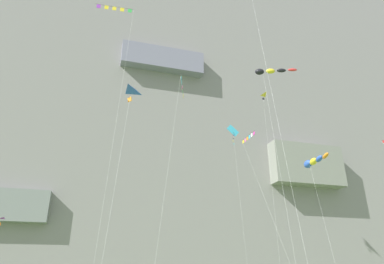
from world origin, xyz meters
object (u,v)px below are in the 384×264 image
kite_windsock_upper_right (313,162)px  kite_windsock_low_right (270,72)px  kite_banner_high_right (179,105)px  kite_diamond_mid_right (233,134)px  kite_banner_front_field (114,23)px  kite_delta_upper_left (125,103)px  kite_delta_far_right (261,104)px  kite_banner_low_left (251,145)px

kite_windsock_upper_right → kite_windsock_low_right: size_ratio=0.76×
kite_windsock_upper_right → kite_banner_high_right: size_ratio=0.80×
kite_windsock_low_right → kite_diamond_mid_right: 20.68m
kite_banner_front_field → kite_banner_high_right: bearing=-32.3°
kite_delta_upper_left → kite_delta_far_right: bearing=38.9°
kite_windsock_upper_right → kite_delta_upper_left: bearing=-160.7°
kite_windsock_low_right → kite_banner_low_left: 14.71m
kite_banner_low_left → kite_delta_far_right: bearing=46.7°
kite_delta_upper_left → kite_diamond_mid_right: kite_diamond_mid_right is taller
kite_windsock_low_right → kite_diamond_mid_right: kite_diamond_mid_right is taller
kite_delta_far_right → kite_banner_front_field: (-24.31, -11.99, 0.90)m
kite_banner_front_field → kite_windsock_upper_right: bearing=4.2°
kite_windsock_upper_right → kite_banner_high_right: (-18.24, -6.06, 2.18)m
kite_banner_low_left → kite_diamond_mid_right: bearing=87.6°
kite_banner_low_left → kite_banner_front_field: (-19.16, -6.52, 10.49)m
kite_delta_far_right → kite_diamond_mid_right: size_ratio=1.21×
kite_windsock_upper_right → kite_banner_low_left: 8.12m
kite_banner_high_right → kite_banner_low_left: 16.48m
kite_windsock_upper_right → kite_banner_low_left: (-5.79, 4.69, 3.23)m
kite_windsock_low_right → kite_banner_high_right: (-8.05, 3.13, -3.16)m
kite_delta_upper_left → kite_delta_far_right: (22.77, 18.37, 12.21)m
kite_delta_upper_left → kite_banner_low_left: (17.63, 12.90, 2.62)m
kite_diamond_mid_right → kite_windsock_low_right: bearing=-103.1°
kite_banner_high_right → kite_diamond_mid_right: (12.71, 16.92, 5.10)m
kite_banner_low_left → kite_windsock_upper_right: bearing=-39.0°
kite_windsock_upper_right → kite_diamond_mid_right: 14.20m
kite_banner_high_right → kite_delta_far_right: 26.19m
kite_windsock_upper_right → kite_banner_low_left: size_ratio=0.80×
kite_windsock_upper_right → kite_banner_low_left: kite_banner_low_left is taller
kite_windsock_low_right → kite_banner_front_field: bearing=153.5°
kite_windsock_upper_right → kite_banner_high_right: bearing=-161.6°
kite_banner_low_left → kite_banner_front_field: bearing=-161.2°
kite_windsock_upper_right → kite_delta_far_right: (-0.64, 10.16, 12.82)m
kite_banner_high_right → kite_banner_low_left: kite_banner_low_left is taller
kite_banner_front_field → kite_diamond_mid_right: bearing=33.2°
kite_delta_upper_left → kite_delta_far_right: 31.71m
kite_windsock_upper_right → kite_banner_front_field: bearing=-175.8°
kite_delta_far_right → kite_banner_high_right: bearing=-137.3°
kite_banner_high_right → kite_diamond_mid_right: 21.77m
kite_diamond_mid_right → kite_delta_far_right: bearing=-8.2°
kite_windsock_low_right → kite_banner_high_right: 9.20m
kite_delta_upper_left → kite_banner_front_field: 14.67m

